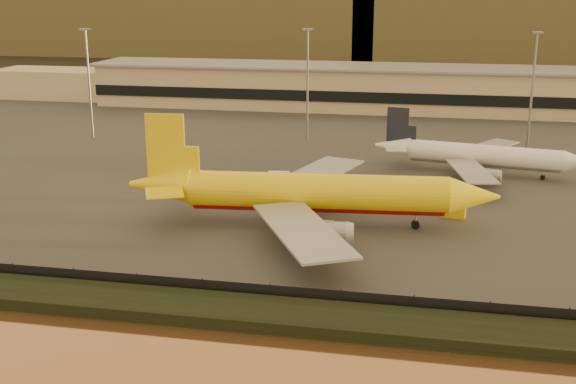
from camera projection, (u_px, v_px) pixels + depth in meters
The scene contains 10 objects.
ground at pixel (277, 262), 94.43m from camera, with size 900.00×900.00×0.00m, color black.
embankment at pixel (244, 312), 78.21m from camera, with size 320.00×7.00×1.40m, color black.
tarmac at pixel (356, 128), 183.99m from camera, with size 320.00×220.00×0.20m, color #2D2D2D.
perimeter_fence at pixel (253, 293), 81.81m from camera, with size 300.00×0.05×2.20m, color black.
terminal_building at pixel (319, 87), 213.87m from camera, with size 202.00×25.00×12.60m.
apron_light_masts at pixel (416, 77), 158.02m from camera, with size 152.20×12.20×25.40m.
dhl_cargo_jet at pixel (311, 194), 107.15m from camera, with size 55.40×54.02×16.54m.
white_narrowbody_jet at pixel (480, 156), 137.43m from camera, with size 41.06×39.55×11.84m.
gse_vehicle_yellow at pixel (453, 212), 111.96m from camera, with size 3.66×1.65×1.65m, color yellow.
gse_vehicle_white at pixel (279, 177), 132.79m from camera, with size 3.89×1.75×1.75m, color white.
Camera 1 is at (18.77, -86.31, 34.66)m, focal length 45.00 mm.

